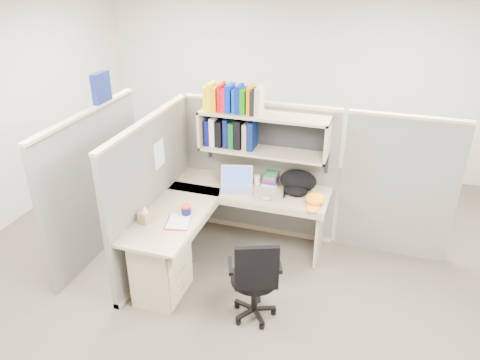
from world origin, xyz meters
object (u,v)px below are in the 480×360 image
(laptop, at_px, (236,180))
(snack_canister, at_px, (186,210))
(desk, at_px, (187,246))
(task_chair, at_px, (255,291))
(backpack, at_px, (297,183))

(laptop, distance_m, snack_canister, 0.71)
(desk, height_order, laptop, laptop)
(snack_canister, bearing_deg, task_chair, -27.79)
(desk, height_order, task_chair, task_chair)
(snack_canister, bearing_deg, laptop, 63.52)
(task_chair, bearing_deg, desk, 157.99)
(snack_canister, xyz_separation_m, task_chair, (0.85, -0.45, -0.46))
(laptop, height_order, snack_canister, laptop)
(backpack, bearing_deg, snack_canister, -133.85)
(snack_canister, bearing_deg, backpack, 39.48)
(laptop, xyz_separation_m, backpack, (0.64, 0.15, -0.01))
(laptop, bearing_deg, desk, -124.91)
(desk, xyz_separation_m, backpack, (0.92, 0.91, 0.41))
(desk, bearing_deg, task_chair, -22.01)
(desk, xyz_separation_m, laptop, (0.28, 0.76, 0.42))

